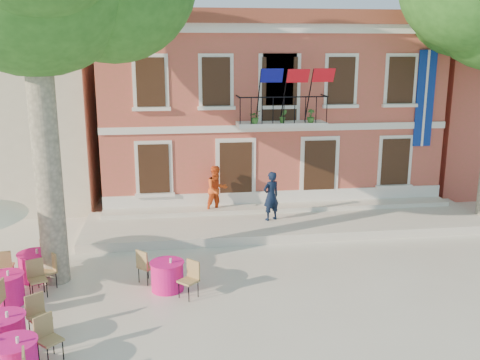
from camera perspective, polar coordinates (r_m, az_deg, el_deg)
name	(u,v)px	position (r m, az deg, el deg)	size (l,w,h in m)	color
ground	(249,282)	(14.71, 0.99, -10.81)	(90.00, 90.00, 0.00)	beige
main_building	(260,104)	(23.67, 2.18, 8.10)	(13.50, 9.59, 7.50)	#C74F48
terrace	(286,223)	(19.04, 4.96, -4.55)	(14.00, 3.40, 0.30)	silver
pedestrian_navy	(271,196)	(18.58, 3.33, -1.71)	(0.63, 0.41, 1.73)	black
pedestrian_orange	(217,190)	(19.34, -2.50, -1.04)	(0.85, 0.66, 1.75)	#DE4D1A
cafe_table_0	(6,288)	(14.55, -23.70, -10.48)	(1.87, 1.70, 0.95)	#F21691
cafe_table_1	(5,332)	(12.52, -23.82, -14.57)	(1.79, 1.48, 0.95)	#F21691
cafe_table_2	(15,358)	(11.50, -22.91, -17.08)	(1.82, 1.80, 0.95)	#F21691
cafe_table_3	(35,265)	(15.71, -21.04, -8.42)	(1.70, 1.86, 0.95)	#F21691
cafe_table_4	(167,275)	(14.23, -7.76, -9.97)	(1.64, 1.67, 0.95)	#F21691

